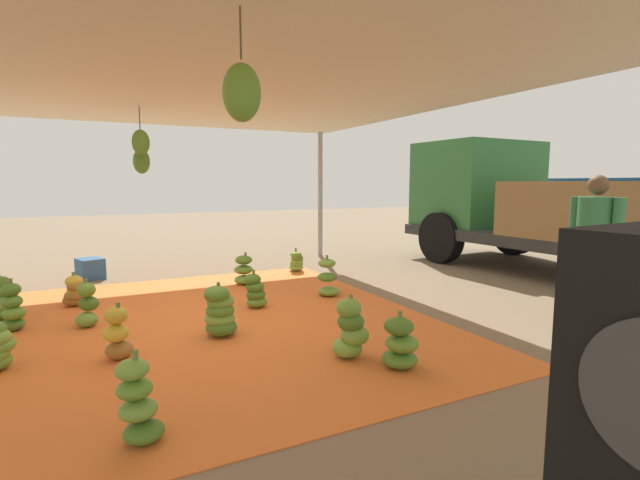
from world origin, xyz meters
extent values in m
plane|color=#7F6B51|center=(0.00, 3.00, 0.00)|extent=(40.00, 40.00, 0.00)
cube|color=orange|center=(0.00, 0.00, 0.01)|extent=(5.32, 4.77, 0.01)
cylinder|color=#9EA0A5|center=(-3.80, 3.30, 1.32)|extent=(0.10, 0.10, 2.64)
cube|color=beige|center=(0.00, 0.00, 2.67)|extent=(8.00, 7.00, 0.06)
cylinder|color=#4C422D|center=(-2.29, -0.41, 2.36)|extent=(0.01, 0.01, 0.55)
ellipsoid|color=#477523|center=(-2.29, -0.41, 1.89)|extent=(0.24, 0.24, 0.36)
cylinder|color=#4C422D|center=(-1.96, -0.44, 2.49)|extent=(0.01, 0.01, 0.30)
ellipsoid|color=#477523|center=(-1.96, -0.44, 2.14)|extent=(0.24, 0.24, 0.36)
cylinder|color=#4C422D|center=(2.18, -0.23, 2.48)|extent=(0.01, 0.01, 0.31)
ellipsoid|color=#60932D|center=(2.18, -0.23, 2.13)|extent=(0.24, 0.24, 0.36)
ellipsoid|color=#996628|center=(-1.49, -1.38, 0.09)|extent=(0.31, 0.31, 0.15)
ellipsoid|color=#996628|center=(-1.46, -1.37, 0.15)|extent=(0.30, 0.30, 0.15)
ellipsoid|color=gold|center=(-1.48, -1.34, 0.21)|extent=(0.33, 0.33, 0.15)
ellipsoid|color=#996628|center=(-1.44, -1.34, 0.27)|extent=(0.28, 0.28, 0.15)
ellipsoid|color=gold|center=(-1.47, -1.36, 0.33)|extent=(0.21, 0.21, 0.15)
cylinder|color=olive|center=(-1.47, -1.36, 0.39)|extent=(0.04, 0.04, 0.12)
ellipsoid|color=#518428|center=(-1.20, -2.08, 0.10)|extent=(0.36, 0.36, 0.18)
ellipsoid|color=#518428|center=(-1.18, -2.10, 0.34)|extent=(0.41, 0.41, 0.18)
ellipsoid|color=#477523|center=(-0.66, -1.93, 0.08)|extent=(0.25, 0.25, 0.14)
ellipsoid|color=#60932D|center=(-0.62, -1.90, 0.21)|extent=(0.31, 0.31, 0.14)
ellipsoid|color=#518428|center=(-0.64, -1.92, 0.33)|extent=(0.26, 0.26, 0.14)
ellipsoid|color=#477523|center=(-0.65, -1.92, 0.45)|extent=(0.27, 0.27, 0.14)
cylinder|color=olive|center=(-0.65, -1.92, 0.51)|extent=(0.04, 0.04, 0.12)
ellipsoid|color=#477523|center=(0.50, 0.02, 0.10)|extent=(0.42, 0.42, 0.18)
ellipsoid|color=#75A83D|center=(0.47, 0.01, 0.19)|extent=(0.42, 0.42, 0.18)
ellipsoid|color=#518428|center=(0.48, 0.01, 0.27)|extent=(0.39, 0.39, 0.18)
ellipsoid|color=#6B9E38|center=(0.46, 0.02, 0.36)|extent=(0.33, 0.33, 0.18)
ellipsoid|color=#518428|center=(0.49, -0.02, 0.45)|extent=(0.33, 0.33, 0.18)
cylinder|color=olive|center=(0.48, 0.01, 0.51)|extent=(0.04, 0.04, 0.12)
ellipsoid|color=#75A83D|center=(-2.38, 2.11, 0.07)|extent=(0.33, 0.33, 0.12)
ellipsoid|color=#6B9E38|center=(-2.38, 2.12, 0.13)|extent=(0.28, 0.28, 0.12)
ellipsoid|color=#75A83D|center=(-2.37, 2.12, 0.19)|extent=(0.26, 0.26, 0.12)
ellipsoid|color=#477523|center=(-2.34, 2.11, 0.25)|extent=(0.24, 0.24, 0.12)
ellipsoid|color=#60932D|center=(-2.34, 2.09, 0.31)|extent=(0.21, 0.21, 0.12)
cylinder|color=olive|center=(-2.36, 2.10, 0.37)|extent=(0.04, 0.04, 0.12)
ellipsoid|color=#477523|center=(2.22, -0.90, 0.07)|extent=(0.25, 0.25, 0.13)
ellipsoid|color=#6B9E38|center=(2.18, -0.92, 0.20)|extent=(0.28, 0.28, 0.13)
ellipsoid|color=#60932D|center=(2.17, -0.94, 0.33)|extent=(0.29, 0.29, 0.13)
ellipsoid|color=#75A83D|center=(2.18, -0.94, 0.46)|extent=(0.22, 0.22, 0.13)
cylinder|color=olive|center=(2.19, -0.92, 0.52)|extent=(0.04, 0.04, 0.12)
ellipsoid|color=#996628|center=(0.71, -0.96, 0.09)|extent=(0.33, 0.33, 0.16)
ellipsoid|color=gold|center=(0.71, -0.98, 0.25)|extent=(0.24, 0.24, 0.16)
ellipsoid|color=gold|center=(0.71, -0.97, 0.41)|extent=(0.27, 0.27, 0.16)
cylinder|color=olive|center=(0.73, -0.95, 0.47)|extent=(0.04, 0.04, 0.12)
ellipsoid|color=#518428|center=(1.98, 1.17, 0.09)|extent=(0.32, 0.32, 0.15)
ellipsoid|color=#60932D|center=(2.03, 1.16, 0.24)|extent=(0.39, 0.39, 0.15)
ellipsoid|color=#477523|center=(2.03, 1.12, 0.39)|extent=(0.34, 0.34, 0.15)
cylinder|color=olive|center=(2.00, 1.15, 0.45)|extent=(0.04, 0.04, 0.12)
ellipsoid|color=#75A83D|center=(1.59, 0.88, 0.10)|extent=(0.37, 0.37, 0.18)
ellipsoid|color=#75A83D|center=(1.64, 0.93, 0.22)|extent=(0.35, 0.35, 0.18)
ellipsoid|color=#477523|center=(1.62, 0.90, 0.35)|extent=(0.29, 0.29, 0.18)
ellipsoid|color=#6B9E38|center=(1.61, 0.88, 0.47)|extent=(0.31, 0.31, 0.18)
cylinder|color=olive|center=(1.61, 0.91, 0.53)|extent=(0.04, 0.04, 0.12)
ellipsoid|color=#6B9E38|center=(-1.74, 0.96, 0.08)|extent=(0.44, 0.44, 0.14)
ellipsoid|color=#60932D|center=(-1.77, 0.95, 0.23)|extent=(0.38, 0.38, 0.14)
ellipsoid|color=#518428|center=(-1.76, 0.95, 0.39)|extent=(0.32, 0.32, 0.14)
cylinder|color=olive|center=(-1.75, 0.98, 0.45)|extent=(0.04, 0.04, 0.12)
ellipsoid|color=#6B9E38|center=(-0.51, 1.79, 0.07)|extent=(0.33, 0.33, 0.12)
ellipsoid|color=#518428|center=(-0.54, 1.78, 0.27)|extent=(0.37, 0.37, 0.12)
ellipsoid|color=#75A83D|center=(-0.56, 1.79, 0.46)|extent=(0.28, 0.28, 0.12)
cylinder|color=olive|center=(-0.53, 1.77, 0.52)|extent=(0.04, 0.04, 0.12)
ellipsoid|color=#6B9E38|center=(-0.44, -1.23, 0.09)|extent=(0.32, 0.32, 0.16)
ellipsoid|color=#477523|center=(-0.50, -1.19, 0.25)|extent=(0.29, 0.29, 0.16)
ellipsoid|color=#60932D|center=(-0.46, -1.21, 0.42)|extent=(0.26, 0.26, 0.16)
cylinder|color=olive|center=(-0.47, -1.21, 0.48)|extent=(0.04, 0.04, 0.12)
ellipsoid|color=#60932D|center=(-0.38, 0.69, 0.08)|extent=(0.27, 0.27, 0.15)
ellipsoid|color=#477523|center=(-0.38, 0.68, 0.18)|extent=(0.25, 0.25, 0.15)
ellipsoid|color=#477523|center=(-0.37, 0.68, 0.27)|extent=(0.33, 0.33, 0.15)
ellipsoid|color=#477523|center=(-0.39, 0.65, 0.37)|extent=(0.23, 0.23, 0.15)
cylinder|color=olive|center=(-0.39, 0.66, 0.43)|extent=(0.04, 0.04, 0.12)
cube|color=#2D2D2D|center=(0.09, 6.22, 0.60)|extent=(6.25, 2.62, 0.20)
cube|color=#2D6B33|center=(-2.12, 6.13, 1.55)|extent=(1.81, 2.25, 1.70)
cube|color=#232D38|center=(-3.00, 6.09, 1.89)|extent=(0.10, 1.89, 0.75)
cube|color=olive|center=(1.31, 5.13, 1.15)|extent=(3.82, 0.24, 0.90)
cylinder|color=black|center=(-1.96, 5.05, 0.50)|extent=(1.01, 0.32, 1.00)
cylinder|color=black|center=(-2.05, 7.22, 0.50)|extent=(1.01, 0.32, 1.00)
cylinder|color=navy|center=(1.78, 3.88, 0.41)|extent=(0.15, 0.15, 0.81)
cylinder|color=navy|center=(1.96, 3.88, 0.41)|extent=(0.15, 0.15, 0.81)
cylinder|color=#337A4C|center=(1.87, 3.88, 1.11)|extent=(0.37, 0.37, 0.61)
cylinder|color=#337A4C|center=(1.62, 3.88, 1.15)|extent=(0.12, 0.12, 0.54)
cylinder|color=#337A4C|center=(2.11, 3.88, 1.15)|extent=(0.12, 0.12, 0.54)
sphere|color=brown|center=(1.87, 3.88, 1.55)|extent=(0.22, 0.22, 0.22)
cube|color=#335B8E|center=(-3.29, -1.19, 0.17)|extent=(0.51, 0.47, 0.34)
camera|label=1|loc=(5.03, -1.11, 1.57)|focal=25.70mm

